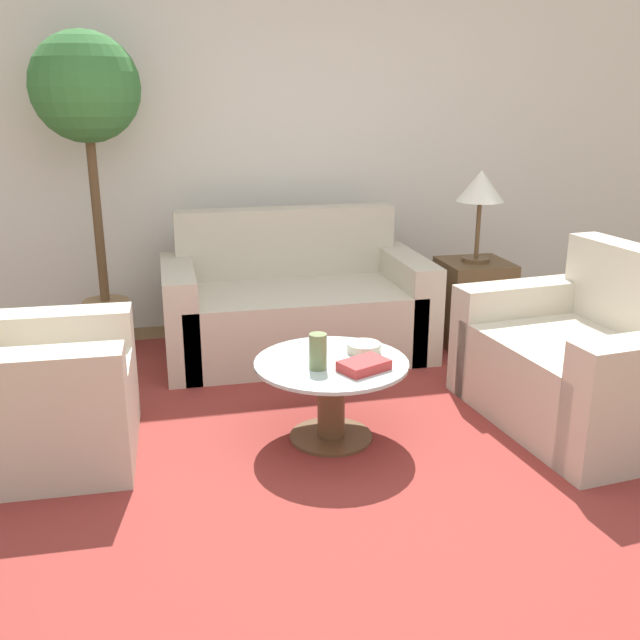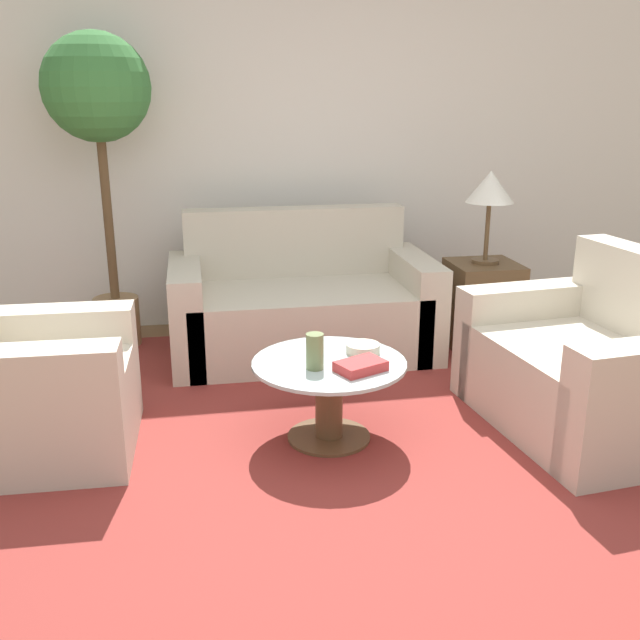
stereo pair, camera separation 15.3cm
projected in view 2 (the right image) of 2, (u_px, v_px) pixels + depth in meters
name	position (u px, v px, depth m)	size (l,w,h in m)	color
ground_plane	(369.00, 516.00, 2.93)	(14.00, 14.00, 0.00)	brown
wall_back	(279.00, 146.00, 5.15)	(10.00, 0.06, 2.60)	white
rug	(329.00, 438.00, 3.59)	(3.73, 3.50, 0.01)	maroon
sofa_main	(301.00, 307.00, 4.76)	(1.70, 0.91, 0.92)	beige
armchair	(29.00, 394.00, 3.37)	(0.85, 0.83, 0.88)	beige
loveseat	(594.00, 371.00, 3.66)	(0.99, 1.29, 0.90)	beige
coffee_table	(329.00, 389.00, 3.51)	(0.76, 0.76, 0.42)	brown
side_table	(482.00, 305.00, 4.81)	(0.44, 0.44, 0.59)	brown
table_lamp	(490.00, 190.00, 4.58)	(0.31, 0.31, 0.60)	brown
potted_plant	(98.00, 112.00, 4.47)	(0.67, 0.67, 2.03)	#93704C
vase	(315.00, 351.00, 3.35)	(0.08, 0.08, 0.17)	#6B7A4C
bowl	(363.00, 348.00, 3.57)	(0.17, 0.17, 0.05)	beige
book_stack	(361.00, 366.00, 3.34)	(0.27, 0.23, 0.05)	#BC3333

